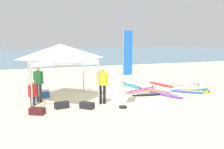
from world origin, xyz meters
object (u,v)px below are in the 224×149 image
(surfboard_red, at_px, (161,84))
(surfboard_cyan, at_px, (131,86))
(person_green, at_px, (38,81))
(banner_flag, at_px, (126,72))
(surfboard_teal, at_px, (196,90))
(surfboard_purple, at_px, (165,94))
(gear_bag_on_sand, at_px, (37,111))
(canopy_tent, at_px, (61,52))
(surfboard_yellow, at_px, (192,91))
(gear_bag_near_tent, at_px, (87,105))
(gear_bag_by_pole, at_px, (62,105))
(surfboard_orange, at_px, (153,91))
(surfboard_white, at_px, (184,85))
(person_red, at_px, (33,92))
(surfboard_pink, at_px, (141,90))
(cooler_box, at_px, (44,94))
(person_yellow, at_px, (102,83))
(surfboard_blue, at_px, (187,92))
(surfboard_black, at_px, (151,94))

(surfboard_red, distance_m, surfboard_cyan, 1.98)
(surfboard_cyan, height_order, person_green, person_green)
(surfboard_red, xyz_separation_m, banner_flag, (-4.23, -4.27, 1.54))
(person_green, relative_size, banner_flag, 0.50)
(surfboard_red, bearing_deg, surfboard_teal, -67.63)
(surfboard_purple, distance_m, gear_bag_on_sand, 6.84)
(canopy_tent, height_order, surfboard_yellow, canopy_tent)
(gear_bag_near_tent, relative_size, gear_bag_by_pole, 1.00)
(surfboard_orange, height_order, gear_bag_on_sand, gear_bag_on_sand)
(surfboard_white, height_order, person_red, person_red)
(surfboard_red, bearing_deg, surfboard_purple, -115.85)
(person_green, bearing_deg, canopy_tent, -5.56)
(surfboard_orange, height_order, gear_bag_near_tent, gear_bag_near_tent)
(surfboard_pink, distance_m, surfboard_teal, 3.13)
(surfboard_pink, distance_m, person_green, 5.87)
(banner_flag, bearing_deg, surfboard_yellow, 20.78)
(canopy_tent, bearing_deg, cooler_box, 128.09)
(person_green, relative_size, gear_bag_near_tent, 2.85)
(surfboard_purple, distance_m, surfboard_orange, 0.97)
(gear_bag_by_pole, xyz_separation_m, cooler_box, (-0.52, 2.31, 0.06))
(person_yellow, xyz_separation_m, gear_bag_near_tent, (-0.88, -0.56, -0.85))
(surfboard_blue, bearing_deg, cooler_box, 169.82)
(surfboard_pink, bearing_deg, surfboard_cyan, 89.47)
(surfboard_red, bearing_deg, surfboard_blue, -84.63)
(person_red, bearing_deg, surfboard_pink, 13.11)
(surfboard_black, distance_m, person_yellow, 3.31)
(surfboard_orange, distance_m, cooler_box, 5.95)
(person_yellow, xyz_separation_m, gear_bag_by_pole, (-1.90, -0.13, -0.85))
(surfboard_blue, bearing_deg, canopy_tent, 176.48)
(banner_flag, xyz_separation_m, gear_bag_on_sand, (-3.71, 0.25, -1.43))
(cooler_box, bearing_deg, gear_bag_near_tent, -60.56)
(surfboard_pink, height_order, surfboard_red, same)
(surfboard_purple, height_order, gear_bag_on_sand, gear_bag_on_sand)
(surfboard_pink, relative_size, person_yellow, 1.55)
(surfboard_red, xyz_separation_m, person_red, (-8.03, -2.60, 0.62))
(surfboard_blue, height_order, gear_bag_by_pole, gear_bag_by_pole)
(surfboard_white, height_order, gear_bag_on_sand, gear_bag_on_sand)
(person_red, relative_size, gear_bag_near_tent, 2.00)
(surfboard_red, height_order, gear_bag_on_sand, gear_bag_on_sand)
(surfboard_teal, bearing_deg, surfboard_white, 77.00)
(surfboard_white, distance_m, person_green, 9.19)
(gear_bag_by_pole, bearing_deg, person_green, 119.82)
(canopy_tent, xyz_separation_m, person_green, (-1.06, 0.10, -1.40))
(surfboard_pink, height_order, surfboard_orange, same)
(surfboard_orange, height_order, person_green, person_green)
(surfboard_white, bearing_deg, person_yellow, -157.38)
(surfboard_blue, bearing_deg, surfboard_black, 176.76)
(person_yellow, height_order, person_red, person_yellow)
(surfboard_pink, distance_m, gear_bag_by_pole, 5.38)
(canopy_tent, xyz_separation_m, gear_bag_on_sand, (-1.29, -1.96, -2.25))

